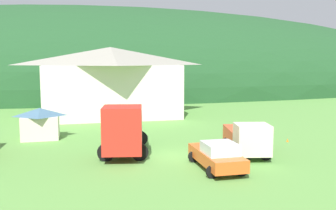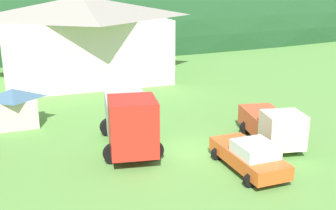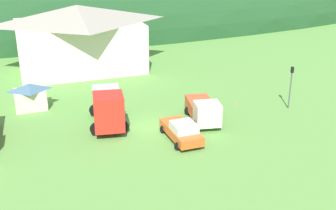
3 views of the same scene
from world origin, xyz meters
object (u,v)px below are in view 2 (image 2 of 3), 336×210
object	(u,v)px
play_shed_cream	(14,107)
light_truck_cream	(273,125)
traffic_cone_near_pickup	(306,119)
depot_building	(83,37)
service_pickup_orange	(250,156)
crane_truck_red	(129,119)

from	to	relation	value
play_shed_cream	light_truck_cream	xyz separation A→B (m)	(13.92, -8.61, -0.14)
traffic_cone_near_pickup	depot_building	bearing A→B (deg)	124.31
play_shed_cream	light_truck_cream	distance (m)	16.37
light_truck_cream	service_pickup_orange	distance (m)	4.12
light_truck_cream	depot_building	bearing A→B (deg)	-149.35
depot_building	play_shed_cream	world-z (taller)	depot_building
depot_building	play_shed_cream	size ratio (longest dim) A/B	5.08
depot_building	traffic_cone_near_pickup	size ratio (longest dim) A/B	29.24
play_shed_cream	traffic_cone_near_pickup	xyz separation A→B (m)	(18.77, -5.65, -1.30)
play_shed_cream	service_pickup_orange	bearing A→B (deg)	-46.23
depot_building	traffic_cone_near_pickup	bearing A→B (deg)	-55.69
depot_building	service_pickup_orange	distance (m)	23.90
light_truck_cream	service_pickup_orange	bearing A→B (deg)	-38.18
service_pickup_orange	traffic_cone_near_pickup	bearing A→B (deg)	124.85
depot_building	light_truck_cream	world-z (taller)	depot_building
crane_truck_red	depot_building	bearing A→B (deg)	-172.51
depot_building	crane_truck_red	world-z (taller)	depot_building
light_truck_cream	play_shed_cream	bearing A→B (deg)	-110.38
service_pickup_orange	traffic_cone_near_pickup	distance (m)	9.79
light_truck_cream	service_pickup_orange	xyz separation A→B (m)	(-3.12, -2.66, -0.33)
traffic_cone_near_pickup	light_truck_cream	bearing A→B (deg)	-148.66
service_pickup_orange	traffic_cone_near_pickup	size ratio (longest dim) A/B	9.11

